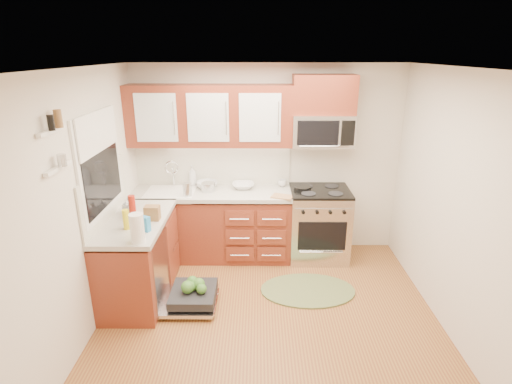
{
  "coord_description": "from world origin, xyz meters",
  "views": [
    {
      "loc": [
        -0.12,
        -3.41,
        2.63
      ],
      "look_at": [
        -0.14,
        0.85,
        1.12
      ],
      "focal_mm": 28.0,
      "sensor_mm": 36.0,
      "label": 1
    }
  ],
  "objects_px": {
    "upper_cabinets": "(210,116)",
    "bowl_b": "(207,185)",
    "sink": "(171,201)",
    "range": "(318,224)",
    "dishwasher": "(190,297)",
    "cup": "(282,183)",
    "cutting_board": "(282,197)",
    "paper_towel_roll": "(137,228)",
    "microwave": "(322,130)",
    "rug": "(308,290)",
    "skillet": "(302,188)",
    "stock_pot": "(208,187)",
    "bowl_a": "(243,186)"
  },
  "relations": [
    {
      "from": "bowl_b",
      "to": "paper_towel_roll",
      "type": "bearing_deg",
      "value": -105.93
    },
    {
      "from": "microwave",
      "to": "dishwasher",
      "type": "relative_size",
      "value": 1.09
    },
    {
      "from": "sink",
      "to": "cup",
      "type": "xyz_separation_m",
      "value": [
        1.45,
        0.23,
        0.17
      ]
    },
    {
      "from": "dishwasher",
      "to": "cup",
      "type": "relative_size",
      "value": 6.18
    },
    {
      "from": "cutting_board",
      "to": "cup",
      "type": "distance_m",
      "value": 0.43
    },
    {
      "from": "microwave",
      "to": "rug",
      "type": "relative_size",
      "value": 0.69
    },
    {
      "from": "skillet",
      "to": "rug",
      "type": "bearing_deg",
      "value": -89.38
    },
    {
      "from": "dishwasher",
      "to": "skillet",
      "type": "xyz_separation_m",
      "value": [
        1.31,
        1.15,
        0.87
      ]
    },
    {
      "from": "rug",
      "to": "bowl_b",
      "type": "relative_size",
      "value": 3.91
    },
    {
      "from": "upper_cabinets",
      "to": "rug",
      "type": "bearing_deg",
      "value": -40.02
    },
    {
      "from": "sink",
      "to": "cup",
      "type": "relative_size",
      "value": 5.47
    },
    {
      "from": "sink",
      "to": "range",
      "type": "bearing_deg",
      "value": 0.3
    },
    {
      "from": "microwave",
      "to": "cutting_board",
      "type": "height_order",
      "value": "microwave"
    },
    {
      "from": "paper_towel_roll",
      "to": "dishwasher",
      "type": "bearing_deg",
      "value": 39.37
    },
    {
      "from": "range",
      "to": "dishwasher",
      "type": "bearing_deg",
      "value": -143.73
    },
    {
      "from": "cutting_board",
      "to": "paper_towel_roll",
      "type": "height_order",
      "value": "paper_towel_roll"
    },
    {
      "from": "paper_towel_roll",
      "to": "bowl_a",
      "type": "bearing_deg",
      "value": 59.52
    },
    {
      "from": "range",
      "to": "sink",
      "type": "xyz_separation_m",
      "value": [
        -1.93,
        -0.01,
        0.33
      ]
    },
    {
      "from": "sink",
      "to": "microwave",
      "type": "bearing_deg",
      "value": 3.85
    },
    {
      "from": "sink",
      "to": "skillet",
      "type": "xyz_separation_m",
      "value": [
        1.7,
        0.03,
        0.17
      ]
    },
    {
      "from": "microwave",
      "to": "rug",
      "type": "height_order",
      "value": "microwave"
    },
    {
      "from": "upper_cabinets",
      "to": "bowl_b",
      "type": "height_order",
      "value": "upper_cabinets"
    },
    {
      "from": "microwave",
      "to": "range",
      "type": "bearing_deg",
      "value": -90.0
    },
    {
      "from": "dishwasher",
      "to": "paper_towel_roll",
      "type": "xyz_separation_m",
      "value": [
        -0.39,
        -0.32,
        0.97
      ]
    },
    {
      "from": "dishwasher",
      "to": "bowl_b",
      "type": "xyz_separation_m",
      "value": [
        0.06,
        1.27,
        0.87
      ]
    },
    {
      "from": "skillet",
      "to": "bowl_a",
      "type": "xyz_separation_m",
      "value": [
        -0.77,
        0.11,
        -0.01
      ]
    },
    {
      "from": "microwave",
      "to": "rug",
      "type": "distance_m",
      "value": 1.96
    },
    {
      "from": "skillet",
      "to": "paper_towel_roll",
      "type": "bearing_deg",
      "value": -139.09
    },
    {
      "from": "microwave",
      "to": "skillet",
      "type": "distance_m",
      "value": 0.77
    },
    {
      "from": "range",
      "to": "cutting_board",
      "type": "distance_m",
      "value": 0.71
    },
    {
      "from": "dishwasher",
      "to": "microwave",
      "type": "bearing_deg",
      "value": 39.07
    },
    {
      "from": "cutting_board",
      "to": "bowl_b",
      "type": "xyz_separation_m",
      "value": [
        -0.98,
        0.35,
        0.03
      ]
    },
    {
      "from": "upper_cabinets",
      "to": "bowl_b",
      "type": "relative_size",
      "value": 7.32
    },
    {
      "from": "rug",
      "to": "cutting_board",
      "type": "bearing_deg",
      "value": 113.59
    },
    {
      "from": "stock_pot",
      "to": "cutting_board",
      "type": "height_order",
      "value": "stock_pot"
    },
    {
      "from": "range",
      "to": "dishwasher",
      "type": "xyz_separation_m",
      "value": [
        -1.54,
        -1.13,
        -0.38
      ]
    },
    {
      "from": "rug",
      "to": "bowl_a",
      "type": "relative_size",
      "value": 3.84
    },
    {
      "from": "cutting_board",
      "to": "paper_towel_roll",
      "type": "relative_size",
      "value": 0.9
    },
    {
      "from": "rug",
      "to": "bowl_b",
      "type": "height_order",
      "value": "bowl_b"
    },
    {
      "from": "cup",
      "to": "rug",
      "type": "bearing_deg",
      "value": -76.37
    },
    {
      "from": "skillet",
      "to": "dishwasher",
      "type": "bearing_deg",
      "value": -138.65
    },
    {
      "from": "rug",
      "to": "microwave",
      "type": "bearing_deg",
      "value": 77.17
    },
    {
      "from": "range",
      "to": "stock_pot",
      "type": "xyz_separation_m",
      "value": [
        -1.44,
        0.02,
        0.51
      ]
    },
    {
      "from": "rug",
      "to": "paper_towel_roll",
      "type": "height_order",
      "value": "paper_towel_roll"
    },
    {
      "from": "cup",
      "to": "bowl_b",
      "type": "bearing_deg",
      "value": -175.59
    },
    {
      "from": "dishwasher",
      "to": "cup",
      "type": "bearing_deg",
      "value": 51.86
    },
    {
      "from": "bowl_a",
      "to": "cup",
      "type": "distance_m",
      "value": 0.53
    },
    {
      "from": "range",
      "to": "cutting_board",
      "type": "xyz_separation_m",
      "value": [
        -0.5,
        -0.21,
        0.46
      ]
    },
    {
      "from": "microwave",
      "to": "bowl_b",
      "type": "relative_size",
      "value": 2.71
    },
    {
      "from": "range",
      "to": "rug",
      "type": "distance_m",
      "value": 0.99
    }
  ]
}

